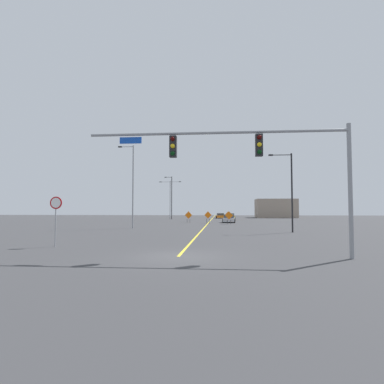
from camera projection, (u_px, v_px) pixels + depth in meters
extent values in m
plane|color=#38383A|center=(178.00, 257.00, 15.36)|extent=(204.22, 204.22, 0.00)
cube|color=yellow|center=(212.00, 219.00, 71.78)|extent=(0.16, 113.46, 0.01)
cylinder|color=gray|center=(350.00, 190.00, 14.81)|extent=(0.20, 0.20, 6.27)
cylinder|color=gray|center=(216.00, 133.00, 15.51)|extent=(12.40, 0.14, 0.14)
cube|color=black|center=(259.00, 145.00, 15.30)|extent=(0.34, 0.32, 1.05)
sphere|color=#3A0503|center=(259.00, 137.00, 15.15)|extent=(0.22, 0.22, 0.22)
sphere|color=yellow|center=(259.00, 145.00, 15.13)|extent=(0.22, 0.22, 0.22)
sphere|color=black|center=(260.00, 152.00, 15.11)|extent=(0.22, 0.22, 0.22)
cube|color=black|center=(173.00, 147.00, 15.66)|extent=(0.34, 0.32, 1.05)
sphere|color=#3A0503|center=(173.00, 139.00, 15.51)|extent=(0.22, 0.22, 0.22)
sphere|color=yellow|center=(173.00, 146.00, 15.50)|extent=(0.22, 0.22, 0.22)
sphere|color=black|center=(173.00, 153.00, 15.48)|extent=(0.22, 0.22, 0.22)
cube|color=#1447B7|center=(131.00, 140.00, 15.87)|extent=(1.10, 0.03, 0.32)
cylinder|color=gray|center=(55.00, 228.00, 19.48)|extent=(0.07, 0.07, 2.27)
cylinder|color=#B20F14|center=(56.00, 203.00, 19.56)|extent=(0.76, 0.03, 0.76)
cylinder|color=white|center=(56.00, 203.00, 19.54)|extent=(0.61, 0.01, 0.61)
cylinder|color=black|center=(292.00, 193.00, 31.43)|extent=(0.16, 0.16, 7.76)
cylinder|color=black|center=(281.00, 155.00, 31.72)|extent=(2.00, 0.08, 0.08)
cube|color=#262628|center=(271.00, 155.00, 31.81)|extent=(0.44, 0.24, 0.14)
cylinder|color=gray|center=(133.00, 187.00, 38.03)|extent=(0.16, 0.16, 9.86)
cylinder|color=gray|center=(127.00, 147.00, 38.35)|extent=(1.62, 0.08, 0.08)
cube|color=#262628|center=(120.00, 147.00, 38.43)|extent=(0.44, 0.24, 0.14)
cylinder|color=gray|center=(170.00, 200.00, 69.00)|extent=(0.16, 0.16, 8.28)
cylinder|color=gray|center=(165.00, 182.00, 69.31)|extent=(2.14, 0.08, 0.08)
cube|color=#262628|center=(160.00, 182.00, 69.40)|extent=(0.44, 0.24, 0.14)
cylinder|color=gray|center=(175.00, 182.00, 69.12)|extent=(2.14, 0.08, 0.08)
cube|color=#262628|center=(180.00, 182.00, 69.02)|extent=(0.44, 0.24, 0.14)
cylinder|color=black|center=(172.00, 198.00, 71.44)|extent=(0.16, 0.16, 9.52)
cylinder|color=black|center=(169.00, 177.00, 71.74)|extent=(1.41, 0.08, 0.08)
cube|color=#262628|center=(166.00, 177.00, 71.81)|extent=(0.44, 0.24, 0.14)
cube|color=orange|center=(208.00, 215.00, 50.07)|extent=(1.13, 0.10, 1.12)
cylinder|color=black|center=(207.00, 221.00, 50.05)|extent=(0.05, 0.05, 0.77)
cylinder|color=black|center=(209.00, 221.00, 49.99)|extent=(0.05, 0.05, 0.77)
cube|color=orange|center=(189.00, 215.00, 54.41)|extent=(1.25, 0.34, 1.28)
cylinder|color=black|center=(187.00, 221.00, 54.44)|extent=(0.05, 0.05, 0.58)
cylinder|color=black|center=(190.00, 221.00, 54.28)|extent=(0.05, 0.05, 0.58)
cube|color=orange|center=(229.00, 215.00, 48.06)|extent=(1.24, 0.06, 1.24)
cylinder|color=black|center=(227.00, 222.00, 48.04)|extent=(0.05, 0.05, 0.68)
cylinder|color=black|center=(231.00, 222.00, 47.98)|extent=(0.05, 0.05, 0.68)
cube|color=orange|center=(228.00, 215.00, 58.66)|extent=(1.21, 0.07, 1.20)
cylinder|color=black|center=(227.00, 220.00, 58.64)|extent=(0.05, 0.05, 0.59)
cylinder|color=black|center=(229.00, 220.00, 58.58)|extent=(0.05, 0.05, 0.59)
cube|color=gold|center=(230.00, 218.00, 65.55)|extent=(1.87, 3.95, 0.70)
cube|color=#333D47|center=(230.00, 215.00, 65.38)|extent=(1.64, 1.81, 0.53)
cylinder|color=black|center=(234.00, 218.00, 66.84)|extent=(0.24, 0.65, 0.64)
cylinder|color=black|center=(225.00, 218.00, 66.95)|extent=(0.24, 0.65, 0.64)
cylinder|color=black|center=(235.00, 219.00, 64.12)|extent=(0.24, 0.65, 0.64)
cylinder|color=black|center=(226.00, 219.00, 64.23)|extent=(0.24, 0.65, 0.64)
cube|color=orange|center=(220.00, 216.00, 78.78)|extent=(2.08, 4.27, 0.55)
cube|color=#333D47|center=(220.00, 214.00, 78.60)|extent=(1.81, 2.32, 0.54)
cylinder|color=black|center=(224.00, 217.00, 80.20)|extent=(0.25, 0.65, 0.64)
cylinder|color=black|center=(216.00, 217.00, 80.29)|extent=(0.25, 0.65, 0.64)
cylinder|color=black|center=(225.00, 217.00, 77.27)|extent=(0.25, 0.65, 0.64)
cylinder|color=black|center=(217.00, 217.00, 77.36)|extent=(0.25, 0.65, 0.64)
cube|color=#B7BABF|center=(229.00, 220.00, 53.82)|extent=(2.06, 3.96, 0.66)
cube|color=#333D47|center=(229.00, 216.00, 53.66)|extent=(1.77, 2.15, 0.55)
cylinder|color=black|center=(235.00, 220.00, 55.02)|extent=(0.26, 0.65, 0.64)
cylinder|color=black|center=(224.00, 220.00, 55.28)|extent=(0.26, 0.65, 0.64)
cylinder|color=black|center=(234.00, 221.00, 52.34)|extent=(0.26, 0.65, 0.64)
cylinder|color=black|center=(223.00, 221.00, 52.61)|extent=(0.26, 0.65, 0.64)
cube|color=gray|center=(276.00, 208.00, 84.32)|extent=(10.26, 7.01, 4.89)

